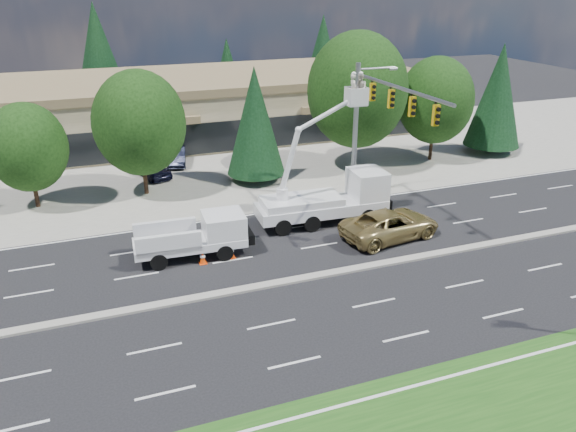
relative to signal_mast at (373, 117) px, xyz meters
name	(u,v)px	position (x,y,z in m)	size (l,w,h in m)	color
ground	(250,289)	(-10.03, -7.04, -6.06)	(140.00, 140.00, 0.00)	black
concrete_apron	(177,168)	(-10.03, 12.96, -6.05)	(140.00, 22.00, 0.01)	gray
road_median	(250,288)	(-10.03, -7.04, -6.00)	(120.00, 0.55, 0.12)	gray
strip_mall	(156,107)	(-10.03, 22.93, -3.23)	(50.40, 15.40, 5.50)	tan
tree_front_c	(27,147)	(-20.03, 7.96, -2.04)	(4.94, 4.94, 6.86)	#332114
tree_front_d	(139,123)	(-13.03, 7.96, -1.08)	(6.13, 6.13, 8.50)	#332114
tree_front_e	(255,121)	(-5.03, 7.96, -1.60)	(4.22, 4.22, 8.31)	#332114
tree_front_f	(357,90)	(2.97, 7.96, 0.06)	(7.53, 7.53, 10.45)	#332114
tree_front_g	(436,100)	(9.97, 7.96, -1.19)	(6.00, 6.00, 8.32)	#332114
tree_front_h	(498,95)	(15.97, 7.96, -1.19)	(4.60, 4.60, 9.07)	#332114
tree_back_b	(99,55)	(-14.03, 34.96, 0.20)	(5.92, 5.92, 11.66)	#332114
tree_back_c	(227,69)	(-0.03, 34.96, -2.01)	(3.83, 3.83, 7.55)	#332114
tree_back_d	(323,54)	(11.97, 34.96, -0.77)	(5.00, 5.00, 9.86)	#332114
signal_mast	(373,117)	(0.00, 0.00, 0.00)	(2.76, 10.16, 9.00)	gray
utility_pickup	(198,240)	(-11.59, -2.66, -5.13)	(5.98, 2.57, 2.25)	white
bucket_truck	(333,192)	(-2.93, -0.88, -4.13)	(8.06, 2.90, 8.98)	white
traffic_cone_b	(203,258)	(-11.60, -3.64, -5.72)	(0.40, 0.40, 0.70)	#F64007
traffic_cone_c	(231,252)	(-10.02, -3.55, -5.72)	(0.40, 0.40, 0.70)	#F64007
traffic_cone_d	(353,233)	(-2.81, -3.60, -5.72)	(0.40, 0.40, 0.70)	#F64007
minivan	(390,224)	(-0.79, -4.24, -5.23)	(2.73, 5.93, 1.65)	#A48D4F
parked_car_west	(151,167)	(-12.21, 11.52, -5.34)	(1.70, 4.23, 1.44)	black
parked_car_east	(176,156)	(-9.87, 13.96, -5.38)	(1.43, 4.10, 1.35)	black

